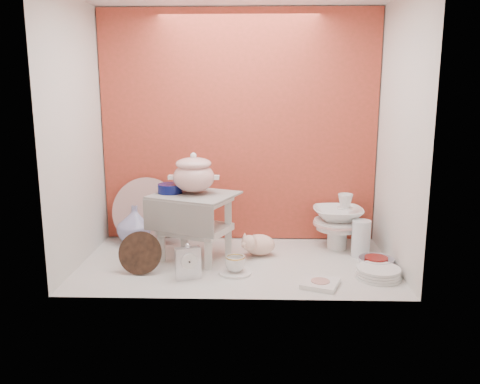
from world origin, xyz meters
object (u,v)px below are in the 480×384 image
(floral_platter, at_px, (146,211))
(porcelain_tower, at_px, (338,221))
(step_stool, at_px, (195,226))
(mantel_clock, at_px, (188,262))
(soup_tureen, at_px, (194,173))
(blue_white_vase, at_px, (135,224))
(crystal_bowl, at_px, (376,263))
(gold_rim_teacup, at_px, (235,264))
(plush_pig, at_px, (260,244))
(dinner_plate_stack, at_px, (378,273))

(floral_platter, height_order, porcelain_tower, floral_platter)
(step_stool, height_order, mantel_clock, step_stool)
(mantel_clock, distance_m, porcelain_tower, 1.04)
(mantel_clock, bearing_deg, soup_tureen, 69.55)
(step_stool, height_order, floral_platter, floral_platter)
(blue_white_vase, distance_m, crystal_bowl, 1.54)
(step_stool, height_order, blue_white_vase, step_stool)
(mantel_clock, xyz_separation_m, gold_rim_teacup, (0.25, 0.09, -0.04))
(soup_tureen, relative_size, floral_platter, 0.64)
(plush_pig, distance_m, porcelain_tower, 0.53)
(blue_white_vase, relative_size, porcelain_tower, 0.70)
(soup_tureen, relative_size, porcelain_tower, 0.79)
(dinner_plate_stack, xyz_separation_m, porcelain_tower, (-0.14, 0.51, 0.15))
(blue_white_vase, xyz_separation_m, dinner_plate_stack, (1.45, -0.58, -0.10))
(gold_rim_teacup, bearing_deg, floral_platter, 138.37)
(mantel_clock, xyz_separation_m, porcelain_tower, (0.88, 0.55, 0.08))
(floral_platter, distance_m, blue_white_vase, 0.11)
(step_stool, distance_m, dinner_plate_stack, 1.07)
(floral_platter, relative_size, gold_rim_teacup, 3.99)
(dinner_plate_stack, bearing_deg, gold_rim_teacup, 176.61)
(soup_tureen, xyz_separation_m, gold_rim_teacup, (0.25, -0.26, -0.46))
(soup_tureen, bearing_deg, blue_white_vase, 147.23)
(mantel_clock, height_order, plush_pig, mantel_clock)
(step_stool, xyz_separation_m, dinner_plate_stack, (1.02, -0.29, -0.17))
(gold_rim_teacup, xyz_separation_m, porcelain_tower, (0.63, 0.46, 0.12))
(plush_pig, bearing_deg, floral_platter, 140.18)
(mantel_clock, xyz_separation_m, dinner_plate_stack, (1.02, 0.04, -0.07))
(soup_tureen, distance_m, floral_platter, 0.54)
(dinner_plate_stack, bearing_deg, soup_tureen, 163.39)
(dinner_plate_stack, height_order, crystal_bowl, crystal_bowl)
(blue_white_vase, bearing_deg, crystal_bowl, -16.48)
(floral_platter, distance_m, porcelain_tower, 1.24)
(soup_tureen, distance_m, mantel_clock, 0.54)
(porcelain_tower, bearing_deg, dinner_plate_stack, -74.76)
(plush_pig, bearing_deg, crystal_bowl, -39.09)
(soup_tureen, bearing_deg, mantel_clock, -89.48)
(plush_pig, bearing_deg, blue_white_vase, 142.00)
(dinner_plate_stack, distance_m, porcelain_tower, 0.54)
(step_stool, relative_size, crystal_bowl, 2.27)
(mantel_clock, bearing_deg, blue_white_vase, 103.81)
(step_stool, relative_size, mantel_clock, 2.31)
(soup_tureen, bearing_deg, crystal_bowl, -8.72)
(crystal_bowl, bearing_deg, gold_rim_teacup, -172.89)
(mantel_clock, relative_size, crystal_bowl, 0.98)
(blue_white_vase, bearing_deg, plush_pig, -16.00)
(mantel_clock, bearing_deg, floral_platter, 98.85)
(plush_pig, height_order, gold_rim_teacup, plush_pig)
(mantel_clock, relative_size, plush_pig, 0.82)
(floral_platter, height_order, plush_pig, floral_platter)
(floral_platter, relative_size, mantel_clock, 2.27)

